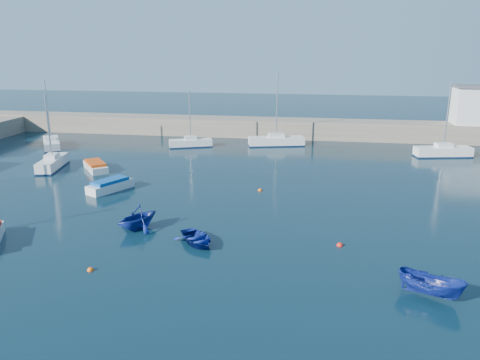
% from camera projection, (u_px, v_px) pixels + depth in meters
% --- Properties ---
extents(ground, '(220.00, 220.00, 0.00)m').
position_uv_depth(ground, '(197.00, 288.00, 26.27)').
color(ground, black).
rests_on(ground, ground).
extents(back_wall, '(96.00, 4.50, 2.60)m').
position_uv_depth(back_wall, '(273.00, 128.00, 69.54)').
color(back_wall, '#796D5C').
rests_on(back_wall, ground).
extents(sailboat_3, '(2.84, 6.28, 8.15)m').
position_uv_depth(sailboat_3, '(52.00, 163.00, 51.53)').
color(sailboat_3, silver).
rests_on(sailboat_3, ground).
extents(sailboat_4, '(5.26, 6.78, 8.90)m').
position_uv_depth(sailboat_4, '(51.00, 143.00, 62.23)').
color(sailboat_4, silver).
rests_on(sailboat_4, ground).
extents(sailboat_5, '(5.84, 3.54, 7.52)m').
position_uv_depth(sailboat_5, '(191.00, 143.00, 62.54)').
color(sailboat_5, silver).
rests_on(sailboat_5, ground).
extents(sailboat_6, '(7.75, 3.91, 9.76)m').
position_uv_depth(sailboat_6, '(276.00, 141.00, 63.41)').
color(sailboat_6, silver).
rests_on(sailboat_6, ground).
extents(sailboat_7, '(7.01, 3.22, 8.97)m').
position_uv_depth(sailboat_7, '(443.00, 151.00, 57.08)').
color(sailboat_7, silver).
rests_on(sailboat_7, ground).
extents(motorboat_1, '(3.43, 4.68, 1.09)m').
position_uv_depth(motorboat_1, '(110.00, 185.00, 43.72)').
color(motorboat_1, silver).
rests_on(motorboat_1, ground).
extents(motorboat_2, '(4.26, 4.73, 0.98)m').
position_uv_depth(motorboat_2, '(95.00, 166.00, 50.92)').
color(motorboat_2, silver).
rests_on(motorboat_2, ground).
extents(dinghy_center, '(4.16, 4.29, 0.73)m').
position_uv_depth(dinghy_center, '(197.00, 239.00, 32.02)').
color(dinghy_center, navy).
rests_on(dinghy_center, ground).
extents(dinghy_left, '(4.36, 4.53, 1.84)m').
position_uv_depth(dinghy_left, '(137.00, 217.00, 34.45)').
color(dinghy_left, navy).
rests_on(dinghy_left, ground).
extents(dinghy_right, '(3.78, 2.79, 1.37)m').
position_uv_depth(dinghy_right, '(431.00, 285.00, 25.13)').
color(dinghy_right, navy).
rests_on(dinghy_right, ground).
extents(buoy_0, '(0.40, 0.40, 0.40)m').
position_uv_depth(buoy_0, '(91.00, 270.00, 28.29)').
color(buoy_0, '#F4560C').
rests_on(buoy_0, ground).
extents(buoy_1, '(0.46, 0.46, 0.46)m').
position_uv_depth(buoy_1, '(340.00, 246.00, 31.79)').
color(buoy_1, red).
rests_on(buoy_1, ground).
extents(buoy_3, '(0.41, 0.41, 0.41)m').
position_uv_depth(buoy_3, '(260.00, 191.00, 43.83)').
color(buoy_3, '#F4560C').
rests_on(buoy_3, ground).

